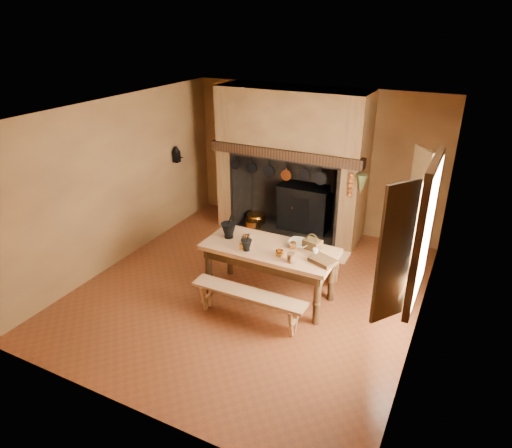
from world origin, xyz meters
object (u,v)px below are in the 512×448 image
at_px(work_table, 270,255).
at_px(bench_front, 248,299).
at_px(iron_range, 305,207).
at_px(coffee_grinder, 246,239).
at_px(mixing_bowl, 299,244).
at_px(wicker_basket, 312,244).

xyz_separation_m(work_table, bench_front, (0.00, -0.69, -0.37)).
xyz_separation_m(iron_range, coffee_grinder, (-0.00, -2.53, 0.43)).
height_order(work_table, bench_front, work_table).
bearing_deg(iron_range, mixing_bowl, -71.55).
xyz_separation_m(iron_range, wicker_basket, (0.96, -2.27, 0.45)).
bearing_deg(bench_front, work_table, 90.00).
bearing_deg(mixing_bowl, work_table, -149.24).
bearing_deg(bench_front, mixing_bowl, 67.90).
xyz_separation_m(coffee_grinder, mixing_bowl, (0.76, 0.25, -0.02)).
relative_size(coffee_grinder, mixing_bowl, 0.50).
xyz_separation_m(coffee_grinder, wicker_basket, (0.96, 0.26, 0.02)).
distance_m(work_table, bench_front, 0.78).
distance_m(mixing_bowl, wicker_basket, 0.20).
relative_size(bench_front, mixing_bowl, 5.24).
distance_m(coffee_grinder, wicker_basket, 1.00).
distance_m(iron_range, bench_front, 3.22).
xyz_separation_m(iron_range, bench_front, (0.39, -3.20, -0.13)).
relative_size(work_table, bench_front, 1.17).
distance_m(bench_front, coffee_grinder, 0.96).
xyz_separation_m(work_table, mixing_bowl, (0.37, 0.22, 0.17)).
height_order(iron_range, coffee_grinder, iron_range).
bearing_deg(mixing_bowl, bench_front, -112.10).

